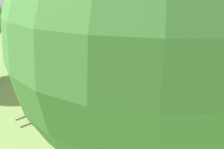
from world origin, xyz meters
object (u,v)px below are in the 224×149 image
at_px(conductor_person, 106,56).
at_px(oak_tree_distant, 205,39).
at_px(oak_tree_far, 143,46).
at_px(locomotive, 132,70).
at_px(passenger_car, 87,86).
at_px(park_bench, 182,99).

xyz_separation_m(conductor_person, oak_tree_distant, (4.43, -1.26, 1.63)).
relative_size(oak_tree_far, oak_tree_distant, 1.08).
height_order(locomotive, oak_tree_far, oak_tree_far).
height_order(locomotive, oak_tree_distant, oak_tree_distant).
bearing_deg(conductor_person, locomotive, 31.51).
bearing_deg(conductor_person, oak_tree_distant, -15.88).
xyz_separation_m(passenger_car, oak_tree_far, (3.73, -1.61, 2.41)).
height_order(conductor_person, oak_tree_far, oak_tree_far).
bearing_deg(locomotive, park_bench, -9.77).
xyz_separation_m(park_bench, oak_tree_distant, (1.00, -1.39, 2.17)).
bearing_deg(oak_tree_distant, park_bench, 125.72).
relative_size(passenger_car, oak_tree_distant, 0.69).
bearing_deg(locomotive, passenger_car, -90.00).
height_order(conductor_person, oak_tree_distant, oak_tree_distant).
xyz_separation_m(conductor_person, park_bench, (3.43, 0.13, -0.54)).
bearing_deg(oak_tree_far, conductor_person, 145.62).
bearing_deg(passenger_car, oak_tree_distant, 4.95).
bearing_deg(oak_tree_distant, oak_tree_far, -83.57).
relative_size(locomotive, passenger_car, 0.54).
xyz_separation_m(oak_tree_far, oak_tree_distant, (-0.22, 1.92, -0.25)).
xyz_separation_m(passenger_car, park_bench, (2.52, 1.69, -0.01)).
distance_m(locomotive, conductor_person, 1.17).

